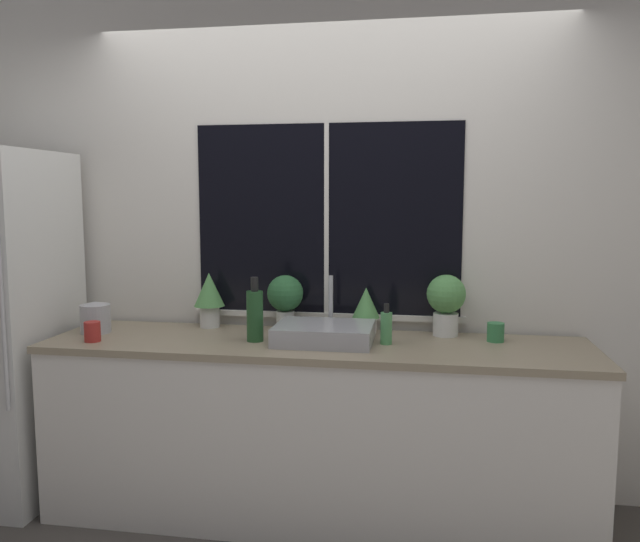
% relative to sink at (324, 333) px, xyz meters
% --- Properties ---
extents(wall_back, '(8.00, 0.09, 2.70)m').
position_rel_sink_xyz_m(wall_back, '(-0.05, 0.39, 0.41)').
color(wall_back, silver).
rests_on(wall_back, ground_plane).
extents(wall_left, '(0.06, 7.00, 2.70)m').
position_rel_sink_xyz_m(wall_left, '(-2.44, 1.19, 0.41)').
color(wall_left, silver).
rests_on(wall_left, ground_plane).
extents(counter, '(2.67, 0.66, 0.89)m').
position_rel_sink_xyz_m(counter, '(-0.05, 0.00, -0.49)').
color(counter, white).
rests_on(counter, ground_plane).
extents(sink, '(0.47, 0.41, 0.30)m').
position_rel_sink_xyz_m(sink, '(0.00, 0.00, 0.00)').
color(sink, '#ADADB2').
rests_on(sink, counter).
extents(potted_plant_far_left, '(0.16, 0.16, 0.30)m').
position_rel_sink_xyz_m(potted_plant_far_left, '(-0.67, 0.25, 0.13)').
color(potted_plant_far_left, white).
rests_on(potted_plant_far_left, counter).
extents(potted_plant_center_left, '(0.19, 0.19, 0.29)m').
position_rel_sink_xyz_m(potted_plant_center_left, '(-0.25, 0.25, 0.13)').
color(potted_plant_center_left, white).
rests_on(potted_plant_center_left, counter).
extents(potted_plant_center_right, '(0.14, 0.14, 0.24)m').
position_rel_sink_xyz_m(potted_plant_center_right, '(0.18, 0.25, 0.08)').
color(potted_plant_center_right, white).
rests_on(potted_plant_center_right, counter).
extents(potted_plant_far_right, '(0.20, 0.20, 0.31)m').
position_rel_sink_xyz_m(potted_plant_far_right, '(0.59, 0.25, 0.14)').
color(potted_plant_far_right, white).
rests_on(potted_plant_far_right, counter).
extents(soap_bottle, '(0.06, 0.06, 0.20)m').
position_rel_sink_xyz_m(soap_bottle, '(0.30, 0.01, 0.04)').
color(soap_bottle, '#519E5B').
rests_on(soap_bottle, counter).
extents(bottle_tall, '(0.08, 0.08, 0.32)m').
position_rel_sink_xyz_m(bottle_tall, '(-0.34, -0.03, 0.09)').
color(bottle_tall, '#235128').
rests_on(bottle_tall, counter).
extents(mug_green, '(0.08, 0.08, 0.09)m').
position_rel_sink_xyz_m(mug_green, '(0.83, 0.16, 0.00)').
color(mug_green, '#38844C').
rests_on(mug_green, counter).
extents(mug_red, '(0.08, 0.08, 0.10)m').
position_rel_sink_xyz_m(mug_red, '(-1.13, -0.17, 0.00)').
color(mug_red, '#B72D28').
rests_on(mug_red, counter).
extents(kettle, '(0.15, 0.15, 0.16)m').
position_rel_sink_xyz_m(kettle, '(-1.21, 0.02, 0.03)').
color(kettle, '#B2B2B7').
rests_on(kettle, counter).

